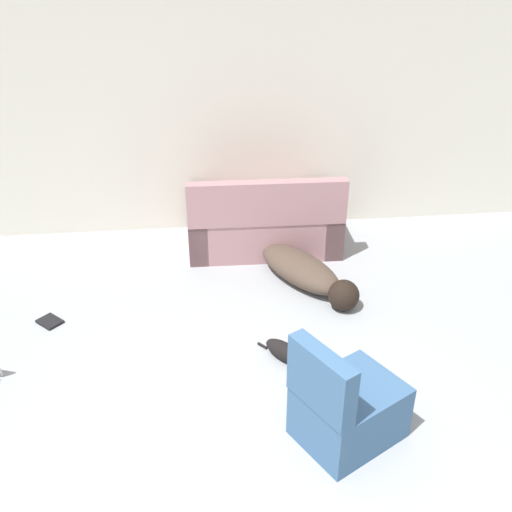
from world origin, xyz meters
name	(u,v)px	position (x,y,z in m)	size (l,w,h in m)	color
wall_back	(221,122)	(0.00, 4.06, 1.26)	(7.53, 0.06, 2.53)	beige
couch	(264,223)	(0.41, 3.43, 0.29)	(1.66, 0.93, 0.92)	#A3757A
dog	(306,272)	(0.73, 2.58, 0.14)	(0.98, 1.46, 0.29)	#4C3D33
cat	(288,354)	(0.36, 1.42, 0.08)	(0.44, 0.49, 0.16)	black
book_black	(50,322)	(-1.69, 2.18, 0.01)	(0.27, 0.27, 0.02)	black
side_chair	(345,407)	(0.61, 0.57, 0.28)	(0.85, 0.80, 0.85)	#385B84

